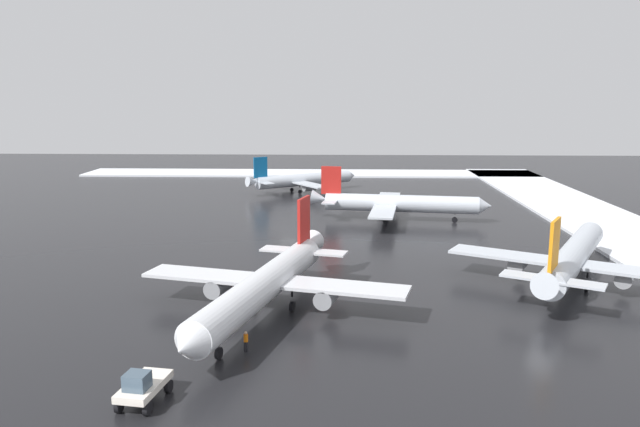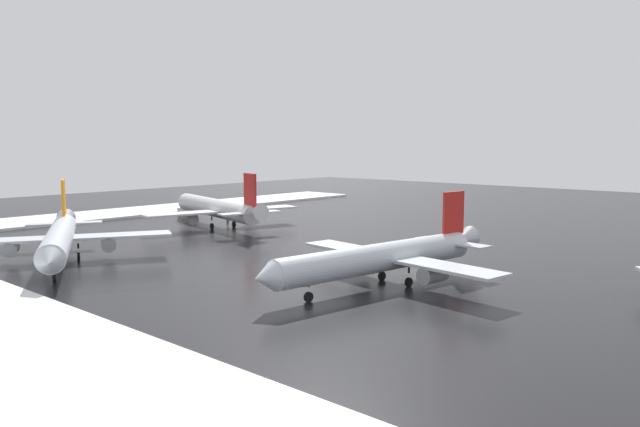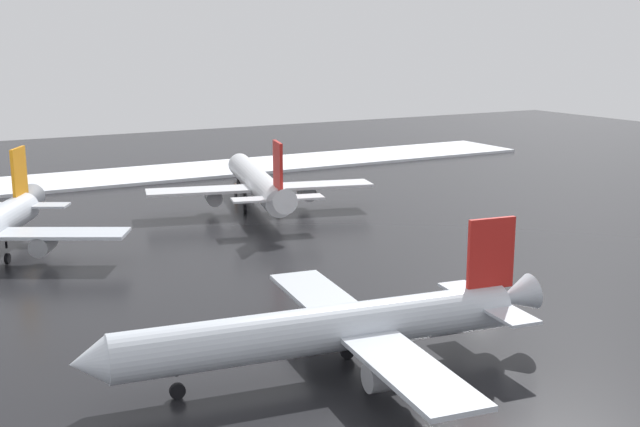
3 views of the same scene
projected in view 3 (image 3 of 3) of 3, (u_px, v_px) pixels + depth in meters
ground_plane at (482, 299)px, 62.13m from camera, size 240.00×240.00×0.00m
snow_bank_left at (187, 171)px, 119.30m from camera, size 14.00×116.00×0.44m
airplane_foreground_jet at (258, 183)px, 93.95m from camera, size 31.21×26.20×9.39m
airplane_distant_tail at (332, 328)px, 47.69m from camera, size 24.52×29.42×8.74m
pushback_tug at (248, 173)px, 111.83m from camera, size 4.88×2.90×2.50m
ground_crew_beside_wing at (281, 193)px, 98.85m from camera, size 0.36×0.36×1.71m
ground_crew_by_nose_gear at (236, 189)px, 101.73m from camera, size 0.36×0.36×1.71m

